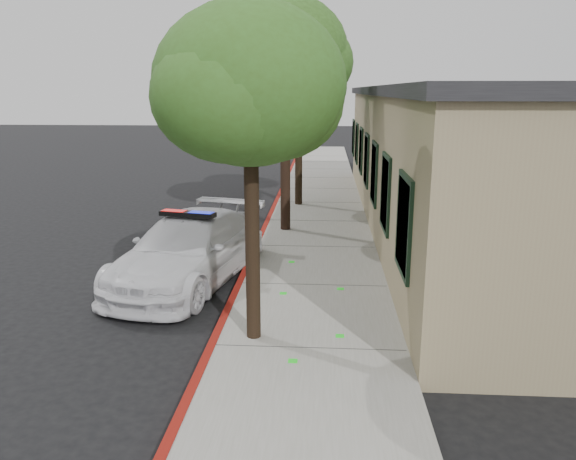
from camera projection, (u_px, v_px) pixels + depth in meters
The scene contains 8 objects.
ground at pixel (208, 353), 9.08m from camera, with size 120.00×120.00×0.00m, color black.
sidewalk at pixel (312, 288), 11.86m from camera, with size 3.20×60.00×0.15m, color gray.
red_curb at pixel (239, 286), 11.96m from camera, with size 0.14×60.00×0.16m, color maroon.
clapboard_building at pixel (487, 159), 16.85m from camera, with size 7.30×20.89×4.24m.
police_car at pixel (189, 250), 12.27m from camera, with size 3.18×5.46×1.61m.
street_tree_near at pixel (251, 92), 8.40m from camera, with size 2.89×3.00×5.30m.
street_tree_mid at pixel (286, 55), 15.45m from camera, with size 3.69×3.42×6.53m.
street_tree_far at pixel (300, 83), 19.20m from camera, with size 3.16×2.97×5.61m.
Camera 1 is at (1.84, -8.22, 4.13)m, focal length 35.05 mm.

